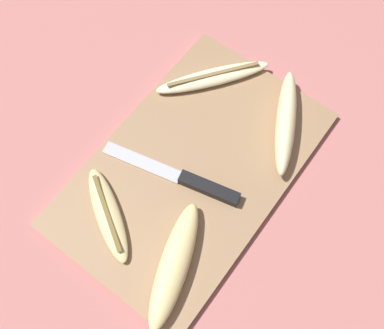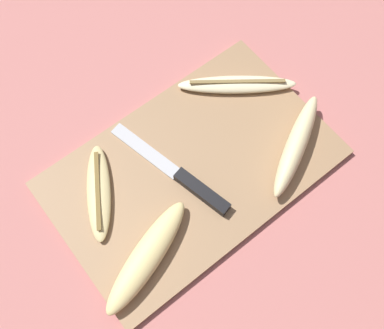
{
  "view_description": "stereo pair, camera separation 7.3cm",
  "coord_description": "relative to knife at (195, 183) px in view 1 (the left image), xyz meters",
  "views": [
    {
      "loc": [
        -0.22,
        -0.17,
        0.69
      ],
      "look_at": [
        0.0,
        0.0,
        0.02
      ],
      "focal_mm": 42.0,
      "sensor_mm": 36.0,
      "label": 1
    },
    {
      "loc": [
        -0.17,
        -0.22,
        0.69
      ],
      "look_at": [
        0.0,
        0.0,
        0.02
      ],
      "focal_mm": 42.0,
      "sensor_mm": 36.0,
      "label": 2
    }
  ],
  "objects": [
    {
      "name": "knife",
      "position": [
        0.0,
        0.0,
        0.0
      ],
      "size": [
        0.07,
        0.24,
        0.02
      ],
      "rotation": [
        0.0,
        0.0,
        0.23
      ],
      "color": "black",
      "rests_on": "cutting_board"
    },
    {
      "name": "banana_spotted_left",
      "position": [
        -0.12,
        0.08,
        0.0
      ],
      "size": [
        0.12,
        0.16,
        0.02
      ],
      "rotation": [
        0.0,
        0.0,
        2.59
      ],
      "color": "#DBC684",
      "rests_on": "cutting_board"
    },
    {
      "name": "cutting_board",
      "position": [
        0.02,
        0.02,
        -0.01
      ],
      "size": [
        0.46,
        0.29,
        0.01
      ],
      "color": "#997551",
      "rests_on": "ground_plane"
    },
    {
      "name": "ground_plane",
      "position": [
        0.02,
        0.02,
        -0.02
      ],
      "size": [
        4.0,
        4.0,
        0.0
      ],
      "primitive_type": "plane",
      "color": "#B76B66"
    },
    {
      "name": "banana_soft_right",
      "position": [
        0.17,
        -0.06,
        0.01
      ],
      "size": [
        0.19,
        0.12,
        0.04
      ],
      "rotation": [
        0.0,
        0.0,
        2.06
      ],
      "color": "beige",
      "rests_on": "cutting_board"
    },
    {
      "name": "banana_pale_long",
      "position": [
        0.18,
        0.09,
        0.0
      ],
      "size": [
        0.19,
        0.15,
        0.02
      ],
      "rotation": [
        0.0,
        0.0,
        0.92
      ],
      "color": "beige",
      "rests_on": "cutting_board"
    },
    {
      "name": "banana_golden_short",
      "position": [
        -0.12,
        -0.05,
        0.01
      ],
      "size": [
        0.2,
        0.11,
        0.03
      ],
      "rotation": [
        0.0,
        0.0,
        5.06
      ],
      "color": "#EDD689",
      "rests_on": "cutting_board"
    }
  ]
}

